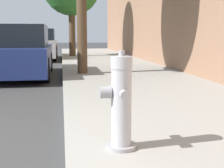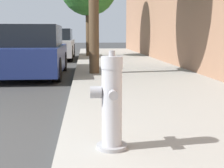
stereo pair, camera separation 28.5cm
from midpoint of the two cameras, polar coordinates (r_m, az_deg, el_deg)
The scene contains 3 objects.
fire_hydrant at distance 2.84m, azimuth -1.27°, elevation -3.66°, with size 0.34×0.36×0.90m.
parked_car_near at distance 9.00m, azimuth -18.11°, elevation 5.49°, with size 1.89×3.80×1.42m.
parked_car_mid at distance 14.87m, azimuth -14.10°, elevation 6.98°, with size 1.79×4.05×1.41m.
Camera 1 is at (1.70, -2.59, 1.18)m, focal length 50.00 mm.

